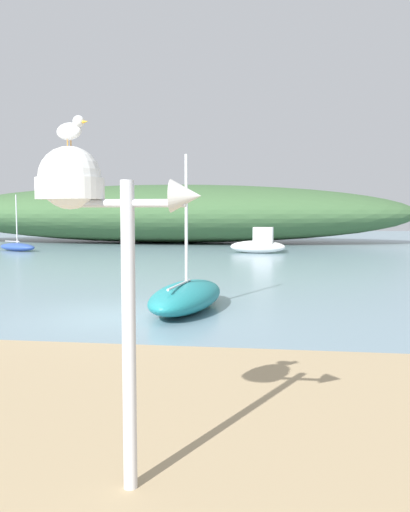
% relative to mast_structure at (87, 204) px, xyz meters
% --- Properties ---
extents(ground_plane, '(120.00, 120.00, 0.00)m').
position_rel_mast_structure_xyz_m(ground_plane, '(-2.24, 8.52, -2.67)').
color(ground_plane, '#7A99A8').
extents(distant_hill, '(39.59, 11.20, 4.72)m').
position_rel_mast_structure_xyz_m(distant_hill, '(-7.66, 40.00, -0.31)').
color(distant_hill, '#3D6038').
rests_on(distant_hill, ground).
extents(mast_structure, '(1.42, 0.58, 2.96)m').
position_rel_mast_structure_xyz_m(mast_structure, '(0.00, 0.00, 0.00)').
color(mast_structure, silver).
rests_on(mast_structure, beach_sand).
extents(seagull_on_radar, '(0.35, 0.21, 0.24)m').
position_rel_mast_structure_xyz_m(seagull_on_radar, '(-0.13, -0.01, 0.63)').
color(seagull_on_radar, orange).
rests_on(seagull_on_radar, mast_structure).
extents(sailboat_far_right, '(3.26, 2.25, 3.63)m').
position_rel_mast_structure_xyz_m(sailboat_far_right, '(-15.30, 28.99, -2.39)').
color(sailboat_far_right, '#2D4C9E').
rests_on(sailboat_far_right, ground).
extents(sailboat_near_shore, '(1.98, 4.41, 4.06)m').
position_rel_mast_structure_xyz_m(sailboat_near_shore, '(-0.81, 9.56, -2.29)').
color(sailboat_near_shore, teal).
rests_on(sailboat_near_shore, ground).
extents(motorboat_far_left, '(3.46, 1.46, 1.60)m').
position_rel_mast_structure_xyz_m(motorboat_far_left, '(0.29, 29.35, -2.09)').
color(motorboat_far_left, white).
rests_on(motorboat_far_left, ground).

